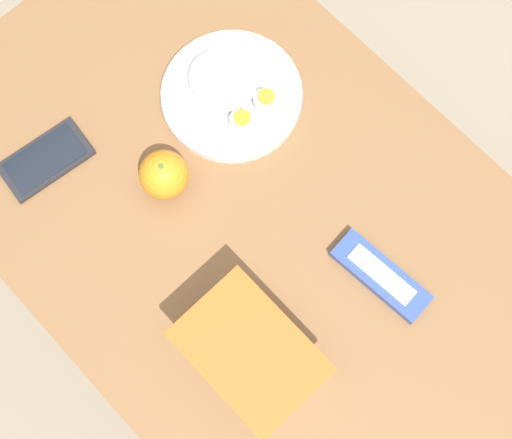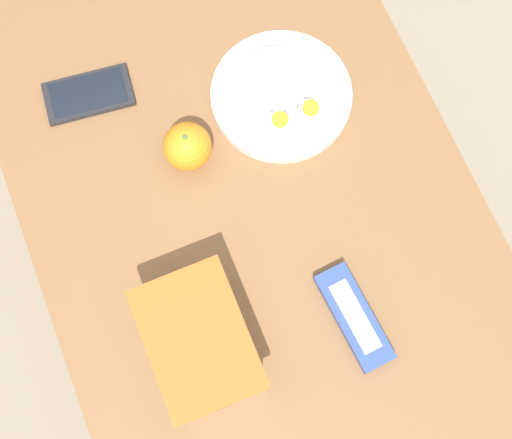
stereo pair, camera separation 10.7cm
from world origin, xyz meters
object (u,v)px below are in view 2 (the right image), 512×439
object	(u,v)px
candy_bar	(354,317)
cell_phone	(88,94)
food_container	(200,343)
orange_fruit	(187,146)
rice_plate	(281,92)

from	to	relation	value
candy_bar	cell_phone	distance (m)	0.55
food_container	cell_phone	distance (m)	0.45
orange_fruit	candy_bar	xyz separation A→B (m)	(-0.34, -0.13, -0.03)
orange_fruit	food_container	bearing A→B (deg)	162.56
rice_plate	food_container	bearing A→B (deg)	140.97
orange_fruit	rice_plate	size ratio (longest dim) A/B	0.33
rice_plate	cell_phone	distance (m)	0.31
candy_bar	cell_phone	xyz separation A→B (m)	(0.49, 0.25, -0.00)
rice_plate	cell_phone	world-z (taller)	rice_plate
food_container	orange_fruit	xyz separation A→B (m)	(0.29, -0.09, -0.00)
orange_fruit	cell_phone	distance (m)	0.20
rice_plate	candy_bar	size ratio (longest dim) A/B	1.40
food_container	cell_phone	xyz separation A→B (m)	(0.45, 0.02, -0.04)
food_container	rice_plate	size ratio (longest dim) A/B	0.86
rice_plate	candy_bar	bearing A→B (deg)	173.98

